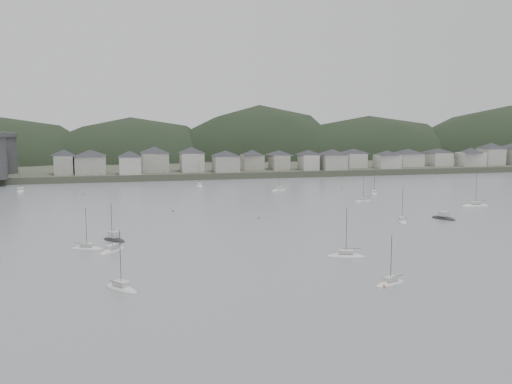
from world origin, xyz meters
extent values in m
plane|color=slate|center=(0.00, 0.00, 0.00)|extent=(900.00, 900.00, 0.00)
cube|color=#383D2D|center=(0.00, 295.00, 1.50)|extent=(900.00, 250.00, 3.00)
ellipsoid|color=black|center=(-32.30, 272.87, -9.97)|extent=(132.08, 90.41, 79.74)
ellipsoid|color=black|center=(50.65, 272.93, -12.68)|extent=(133.88, 88.37, 101.41)
ellipsoid|color=black|center=(125.95, 267.91, -10.32)|extent=(165.81, 81.78, 82.55)
ellipsoid|color=black|center=(234.44, 265.57, -12.82)|extent=(177.60, 96.61, 102.57)
cylinder|color=#2F2F31|center=(-92.00, 194.00, 11.50)|extent=(10.00, 10.00, 17.00)
cube|color=#2F2F31|center=(-92.00, 180.00, 9.00)|extent=(3.50, 30.00, 12.00)
cube|color=gray|center=(-65.00, 181.96, 7.29)|extent=(8.34, 12.91, 8.59)
pyramid|color=#2A2A30|center=(-65.00, 181.96, 13.09)|extent=(15.78, 15.78, 3.01)
cube|color=gray|center=(-53.32, 181.32, 7.18)|extent=(13.68, 13.35, 8.36)
pyramid|color=#2A2A30|center=(-53.32, 181.32, 12.82)|extent=(20.07, 20.07, 2.93)
cube|color=#ACA9A1|center=(-35.57, 176.02, 7.04)|extent=(9.78, 10.20, 8.08)
pyramid|color=#2A2A30|center=(-35.57, 176.02, 12.49)|extent=(14.83, 14.83, 2.83)
cube|color=gray|center=(-23.51, 185.65, 7.55)|extent=(12.59, 13.33, 9.09)
pyramid|color=#2A2A30|center=(-23.51, 185.65, 13.68)|extent=(19.24, 19.24, 3.18)
cube|color=#ACA9A1|center=(-5.75, 184.10, 7.43)|extent=(10.74, 12.17, 8.87)
pyramid|color=#2A2A30|center=(-5.75, 184.10, 13.42)|extent=(17.01, 17.01, 3.10)
cube|color=gray|center=(9.92, 177.53, 6.85)|extent=(11.63, 12.09, 7.69)
pyramid|color=#2A2A30|center=(9.92, 177.53, 12.04)|extent=(17.61, 17.61, 2.69)
cube|color=gray|center=(25.25, 186.19, 6.72)|extent=(10.37, 9.35, 7.44)
pyramid|color=#2A2A30|center=(25.25, 186.19, 11.74)|extent=(14.65, 14.65, 2.60)
cube|color=gray|center=(38.63, 183.79, 6.61)|extent=(8.24, 12.20, 7.22)
pyramid|color=#2A2A30|center=(38.63, 183.79, 11.48)|extent=(15.17, 15.17, 2.53)
cube|color=#ACA9A1|center=(52.50, 178.55, 6.73)|extent=(8.06, 10.91, 7.46)
pyramid|color=#2A2A30|center=(52.50, 178.55, 11.77)|extent=(14.08, 14.08, 2.61)
cube|color=gray|center=(64.81, 177.06, 6.83)|extent=(11.73, 11.78, 7.66)
pyramid|color=#2A2A30|center=(64.81, 177.06, 12.00)|extent=(17.46, 17.46, 2.68)
cube|color=#ACA9A1|center=(80.64, 186.91, 6.67)|extent=(10.19, 13.02, 7.33)
pyramid|color=#2A2A30|center=(80.64, 186.91, 11.62)|extent=(17.23, 17.23, 2.57)
cube|color=#ACA9A1|center=(95.55, 178.06, 6.44)|extent=(11.70, 9.81, 6.88)
pyramid|color=#2A2A30|center=(95.55, 178.06, 11.08)|extent=(15.97, 15.97, 2.41)
cube|color=#ACA9A1|center=(112.40, 186.91, 6.50)|extent=(12.83, 12.48, 7.00)
pyramid|color=#2A2A30|center=(112.40, 186.91, 11.22)|extent=(18.79, 18.79, 2.45)
cube|color=#ACA9A1|center=(130.73, 187.42, 6.48)|extent=(11.07, 13.50, 6.97)
pyramid|color=#2A2A30|center=(130.73, 187.42, 11.19)|extent=(18.25, 18.25, 2.44)
cube|color=#ACA9A1|center=(146.02, 179.72, 6.67)|extent=(13.75, 9.12, 7.34)
pyramid|color=#2A2A30|center=(146.02, 179.72, 11.62)|extent=(16.97, 16.97, 2.57)
cube|color=#ACA9A1|center=(162.92, 185.95, 7.53)|extent=(11.37, 11.57, 9.05)
pyramid|color=#2A2A30|center=(162.92, 185.95, 13.63)|extent=(17.03, 17.03, 3.17)
ellipsoid|color=silver|center=(-41.81, -0.60, 0.05)|extent=(6.81, 7.90, 1.59)
cube|color=#BBBBB6|center=(-41.81, -0.60, 1.15)|extent=(3.07, 3.28, 0.70)
cylinder|color=#3F3F42|center=(-41.81, -0.60, 5.17)|extent=(0.12, 0.12, 9.95)
cylinder|color=#3F3F42|center=(-42.67, -1.75, 1.70)|extent=(2.23, 2.93, 0.10)
ellipsoid|color=silver|center=(53.56, 103.98, 0.05)|extent=(5.65, 8.37, 1.60)
cube|color=#BBBBB6|center=(53.56, 103.98, 1.15)|extent=(2.77, 3.29, 0.70)
cylinder|color=#3F3F42|center=(53.56, 103.98, 5.21)|extent=(0.12, 0.12, 10.03)
cylinder|color=#3F3F42|center=(52.97, 105.30, 1.70)|extent=(1.58, 3.33, 0.10)
ellipsoid|color=silver|center=(72.07, 67.00, 0.05)|extent=(9.76, 3.40, 1.93)
cube|color=#BBBBB6|center=(72.07, 67.00, 1.32)|extent=(3.45, 2.23, 0.70)
cylinder|color=#3F3F42|center=(72.07, 67.00, 6.24)|extent=(0.12, 0.12, 12.08)
cylinder|color=#3F3F42|center=(73.81, 67.06, 1.87)|extent=(4.35, 0.24, 0.10)
ellipsoid|color=silver|center=(34.88, 46.58, 0.05)|extent=(4.56, 8.25, 1.57)
cube|color=#BBBBB6|center=(34.88, 46.58, 1.14)|extent=(2.41, 3.12, 0.70)
cylinder|color=#3F3F42|center=(34.88, 46.58, 5.11)|extent=(0.12, 0.12, 9.82)
cylinder|color=#3F3F42|center=(35.27, 45.22, 1.69)|extent=(1.06, 3.43, 0.10)
ellipsoid|color=silver|center=(21.08, 122.73, 0.05)|extent=(7.94, 6.01, 1.55)
cube|color=#BBBBB6|center=(21.08, 122.73, 1.12)|extent=(3.20, 2.83, 0.70)
cylinder|color=#3F3F42|center=(21.08, 122.73, 5.03)|extent=(0.12, 0.12, 9.67)
cylinder|color=#3F3F42|center=(19.87, 123.42, 1.67)|extent=(3.07, 1.83, 0.10)
ellipsoid|color=silver|center=(-48.78, 32.14, 0.05)|extent=(7.73, 4.86, 1.48)
cube|color=#BBBBB6|center=(-48.78, 32.14, 1.09)|extent=(2.99, 2.45, 0.70)
cylinder|color=#3F3F42|center=(-48.78, 32.14, 4.81)|extent=(0.12, 0.12, 9.22)
cylinder|color=#3F3F42|center=(-50.02, 31.66, 1.64)|extent=(3.13, 1.29, 0.10)
ellipsoid|color=silver|center=(-43.33, 28.44, 0.05)|extent=(7.06, 8.19, 1.65)
cube|color=#BBBBB6|center=(-43.33, 28.44, 1.18)|extent=(3.19, 3.40, 0.70)
cylinder|color=#3F3F42|center=(-43.33, 28.44, 5.36)|extent=(0.12, 0.12, 10.32)
cylinder|color=#3F3F42|center=(-42.44, 27.25, 1.73)|extent=(2.31, 3.03, 0.10)
ellipsoid|color=silver|center=(3.81, 11.87, 0.05)|extent=(8.62, 4.96, 1.64)
cube|color=#BBBBB6|center=(3.81, 11.87, 1.17)|extent=(3.28, 2.58, 0.70)
cylinder|color=#3F3F42|center=(3.81, 11.87, 5.33)|extent=(0.12, 0.12, 10.26)
cylinder|color=#3F3F42|center=(5.22, 12.31, 1.72)|extent=(3.56, 1.20, 0.10)
ellipsoid|color=silver|center=(-7.80, 145.42, 0.05)|extent=(3.11, 8.55, 1.69)
cube|color=#BBBBB6|center=(-7.80, 145.42, 1.19)|extent=(2.00, 3.04, 0.70)
cylinder|color=#3F3F42|center=(-7.80, 145.42, 5.47)|extent=(0.12, 0.12, 10.54)
cylinder|color=#3F3F42|center=(-7.72, 146.93, 1.74)|extent=(0.29, 3.79, 0.10)
ellipsoid|color=silver|center=(-78.89, 144.07, 0.05)|extent=(3.91, 9.65, 1.88)
cube|color=#BBBBB6|center=(-78.89, 144.07, 1.29)|extent=(2.38, 3.48, 0.70)
cylinder|color=#3F3F42|center=(-78.89, 144.07, 6.08)|extent=(0.12, 0.12, 11.75)
cylinder|color=#3F3F42|center=(-79.05, 142.38, 1.84)|extent=(0.51, 4.22, 0.10)
ellipsoid|color=silver|center=(3.61, -8.58, 0.05)|extent=(7.16, 4.53, 1.37)
cube|color=#BBBBB6|center=(3.61, -8.58, 1.03)|extent=(2.78, 2.27, 0.70)
cylinder|color=#3F3F42|center=(3.61, -8.58, 4.47)|extent=(0.12, 0.12, 8.55)
cylinder|color=#3F3F42|center=(4.76, -9.02, 1.58)|extent=(2.90, 1.21, 0.10)
ellipsoid|color=silver|center=(41.09, 86.24, 0.05)|extent=(7.05, 3.63, 1.35)
cube|color=#BBBBB6|center=(41.09, 86.24, 1.02)|extent=(2.63, 1.98, 0.70)
cylinder|color=#3F3F42|center=(41.09, 86.24, 4.41)|extent=(0.12, 0.12, 8.41)
cylinder|color=#3F3F42|center=(42.27, 85.97, 1.57)|extent=(2.97, 0.79, 0.10)
ellipsoid|color=black|center=(48.92, 48.35, 0.05)|extent=(5.75, 8.18, 1.70)
cube|color=#BBBBB6|center=(48.92, 48.35, 1.55)|extent=(2.93, 3.01, 1.40)
cylinder|color=#3F3F42|center=(48.92, 48.35, 2.45)|extent=(0.10, 0.10, 1.20)
ellipsoid|color=black|center=(-42.95, 40.27, 0.05)|extent=(6.43, 7.04, 1.55)
cube|color=#BBBBB6|center=(-42.95, 40.27, 1.47)|extent=(2.86, 2.88, 1.40)
cylinder|color=#3F3F42|center=(-42.95, 40.27, 2.37)|extent=(0.10, 0.10, 1.20)
sphere|color=#B9613D|center=(-2.31, 62.24, 0.15)|extent=(0.70, 0.70, 0.70)
sphere|color=#B9613D|center=(1.68, -9.86, 0.15)|extent=(0.70, 0.70, 0.70)
sphere|color=#B9613D|center=(48.50, 124.14, 0.15)|extent=(0.70, 0.70, 0.70)
sphere|color=#B9613D|center=(-54.38, 129.23, 0.15)|extent=(0.70, 0.70, 0.70)
sphere|color=#B9613D|center=(-25.22, 80.44, 0.15)|extent=(0.70, 0.70, 0.70)
camera|label=1|loc=(-42.16, -97.61, 28.56)|focal=40.56mm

